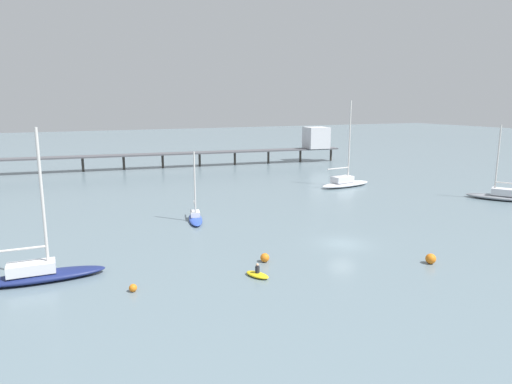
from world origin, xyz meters
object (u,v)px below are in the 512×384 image
at_px(sailboat_white, 345,182).
at_px(mooring_buoy_near, 265,258).
at_px(mooring_buoy_far, 431,259).
at_px(mooring_buoy_outer, 133,288).
at_px(sailboat_blue, 195,216).
at_px(dinghy_yellow, 257,274).
at_px(sailboat_gray, 498,195).
at_px(sailboat_navy, 40,272).
at_px(pier, 264,144).

xyz_separation_m(sailboat_white, mooring_buoy_near, (-27.73, -27.20, -0.40)).
bearing_deg(mooring_buoy_far, mooring_buoy_outer, 169.31).
distance_m(sailboat_white, mooring_buoy_outer, 48.84).
relative_size(sailboat_blue, mooring_buoy_near, 10.40).
relative_size(dinghy_yellow, mooring_buoy_far, 2.71).
height_order(sailboat_white, mooring_buoy_far, sailboat_white).
height_order(sailboat_white, dinghy_yellow, sailboat_white).
bearing_deg(sailboat_blue, sailboat_gray, -8.77).
bearing_deg(dinghy_yellow, sailboat_gray, 15.83).
distance_m(sailboat_navy, sailboat_white, 51.43).
distance_m(sailboat_gray, sailboat_navy, 59.84).
distance_m(sailboat_gray, dinghy_yellow, 45.44).
distance_m(dinghy_yellow, mooring_buoy_far, 15.35).
height_order(mooring_buoy_near, mooring_buoy_far, mooring_buoy_far).
relative_size(dinghy_yellow, mooring_buoy_outer, 4.11).
distance_m(sailboat_navy, mooring_buoy_near, 18.17).
bearing_deg(mooring_buoy_far, sailboat_blue, 122.38).
xyz_separation_m(sailboat_gray, mooring_buoy_outer, (-53.30, -11.22, -0.41)).
relative_size(mooring_buoy_near, mooring_buoy_outer, 1.34).
bearing_deg(sailboat_white, sailboat_navy, -152.40).
relative_size(sailboat_navy, mooring_buoy_far, 13.37).
relative_size(pier, sailboat_navy, 6.13).
relative_size(sailboat_white, mooring_buoy_far, 15.66).
distance_m(pier, dinghy_yellow, 68.69).
xyz_separation_m(sailboat_blue, mooring_buoy_far, (14.26, -22.49, -0.11)).
relative_size(sailboat_white, mooring_buoy_near, 17.69).
xyz_separation_m(sailboat_navy, mooring_buoy_far, (30.77, -9.72, -0.28)).
relative_size(pier, dinghy_yellow, 30.29).
xyz_separation_m(sailboat_navy, mooring_buoy_outer, (6.22, -5.09, -0.44)).
relative_size(mooring_buoy_near, mooring_buoy_far, 0.89).
bearing_deg(dinghy_yellow, pier, 64.10).
bearing_deg(mooring_buoy_near, mooring_buoy_outer, -171.64).
height_order(sailboat_blue, mooring_buoy_outer, sailboat_blue).
height_order(sailboat_navy, sailboat_blue, sailboat_navy).
bearing_deg(mooring_buoy_far, sailboat_white, 66.18).
height_order(pier, dinghy_yellow, pier).
height_order(pier, mooring_buoy_outer, pier).
bearing_deg(mooring_buoy_far, sailboat_gray, 28.87).
height_order(sailboat_gray, mooring_buoy_far, sailboat_gray).
xyz_separation_m(pier, mooring_buoy_near, (-27.91, -58.80, -4.07)).
bearing_deg(mooring_buoy_near, pier, 64.61).
height_order(sailboat_gray, dinghy_yellow, sailboat_gray).
distance_m(pier, sailboat_white, 31.80).
bearing_deg(pier, mooring_buoy_outer, -123.16).
xyz_separation_m(pier, dinghy_yellow, (-29.95, -61.68, -4.24)).
bearing_deg(mooring_buoy_near, sailboat_gray, 12.85).
relative_size(dinghy_yellow, mooring_buoy_near, 3.06).
bearing_deg(sailboat_gray, mooring_buoy_far, -151.13).
xyz_separation_m(pier, sailboat_gray, (13.76, -49.29, -3.76)).
height_order(pier, mooring_buoy_near, pier).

